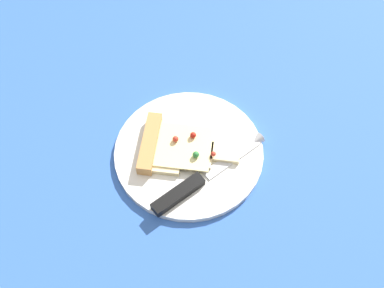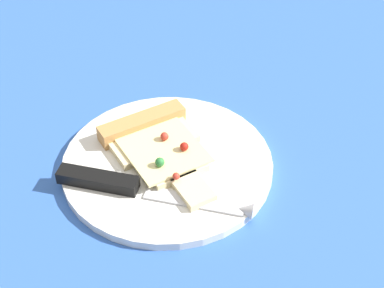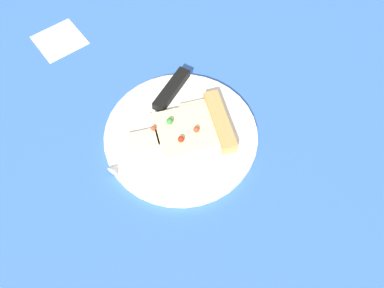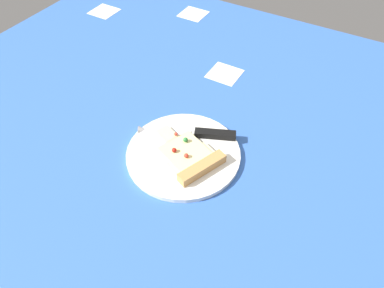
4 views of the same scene
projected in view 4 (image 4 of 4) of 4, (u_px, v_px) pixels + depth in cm
name	position (u px, v px, depth cm)	size (l,w,h in cm)	color
ground_plane	(164.00, 166.00, 85.23)	(158.80, 158.80, 3.00)	#3360B7
plate	(183.00, 154.00, 85.10)	(26.78, 26.78, 1.14)	white
pizza_slice	(190.00, 157.00, 82.70)	(14.48, 19.06, 2.46)	beige
knife	(196.00, 133.00, 88.13)	(11.48, 22.85, 2.45)	silver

